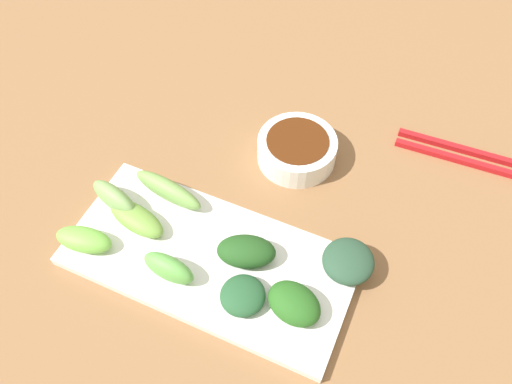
% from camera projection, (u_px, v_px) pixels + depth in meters
% --- Properties ---
extents(tabletop, '(2.10, 2.10, 0.02)m').
position_uv_depth(tabletop, '(255.00, 228.00, 0.63)').
color(tabletop, brown).
rests_on(tabletop, ground).
extents(sauce_bowl, '(0.10, 0.10, 0.04)m').
position_uv_depth(sauce_bowl, '(297.00, 149.00, 0.66)').
color(sauce_bowl, white).
rests_on(sauce_bowl, tabletop).
extents(serving_plate, '(0.15, 0.32, 0.01)m').
position_uv_depth(serving_plate, '(210.00, 259.00, 0.58)').
color(serving_plate, white).
rests_on(serving_plate, tabletop).
extents(broccoli_stalk_0, '(0.03, 0.06, 0.03)m').
position_uv_depth(broccoli_stalk_0, '(169.00, 268.00, 0.55)').
color(broccoli_stalk_0, '#5CA447').
rests_on(broccoli_stalk_0, serving_plate).
extents(broccoli_stalk_1, '(0.05, 0.08, 0.02)m').
position_uv_depth(broccoli_stalk_1, '(136.00, 219.00, 0.60)').
color(broccoli_stalk_1, '#709E3F').
rests_on(broccoli_stalk_1, serving_plate).
extents(broccoli_stalk_2, '(0.04, 0.07, 0.03)m').
position_uv_depth(broccoli_stalk_2, '(114.00, 198.00, 0.61)').
color(broccoli_stalk_2, '#79A359').
rests_on(broccoli_stalk_2, serving_plate).
extents(broccoli_leafy_3, '(0.06, 0.07, 0.03)m').
position_uv_depth(broccoli_leafy_3, '(246.00, 251.00, 0.57)').
color(broccoli_leafy_3, '#214C1C').
rests_on(broccoli_leafy_3, serving_plate).
extents(broccoli_stalk_4, '(0.04, 0.10, 0.03)m').
position_uv_depth(broccoli_stalk_4, '(168.00, 190.00, 0.62)').
color(broccoli_stalk_4, '#75A250').
rests_on(broccoli_stalk_4, serving_plate).
extents(broccoli_stalk_5, '(0.04, 0.07, 0.02)m').
position_uv_depth(broccoli_stalk_5, '(84.00, 240.00, 0.58)').
color(broccoli_stalk_5, '#71B945').
rests_on(broccoli_stalk_5, serving_plate).
extents(broccoli_leafy_6, '(0.06, 0.07, 0.03)m').
position_uv_depth(broccoli_leafy_6, '(294.00, 303.00, 0.53)').
color(broccoli_leafy_6, '#275D1E').
rests_on(broccoli_leafy_6, serving_plate).
extents(broccoli_leafy_7, '(0.07, 0.07, 0.02)m').
position_uv_depth(broccoli_leafy_7, '(348.00, 261.00, 0.56)').
color(broccoli_leafy_7, '#294934').
rests_on(broccoli_leafy_7, serving_plate).
extents(broccoli_leafy_8, '(0.05, 0.05, 0.02)m').
position_uv_depth(broccoli_leafy_8, '(243.00, 296.00, 0.54)').
color(broccoli_leafy_8, '#24522E').
rests_on(broccoli_leafy_8, serving_plate).
extents(chopsticks, '(0.04, 0.23, 0.01)m').
position_uv_depth(chopsticks, '(485.00, 161.00, 0.67)').
color(chopsticks, '#B3181C').
rests_on(chopsticks, tabletop).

